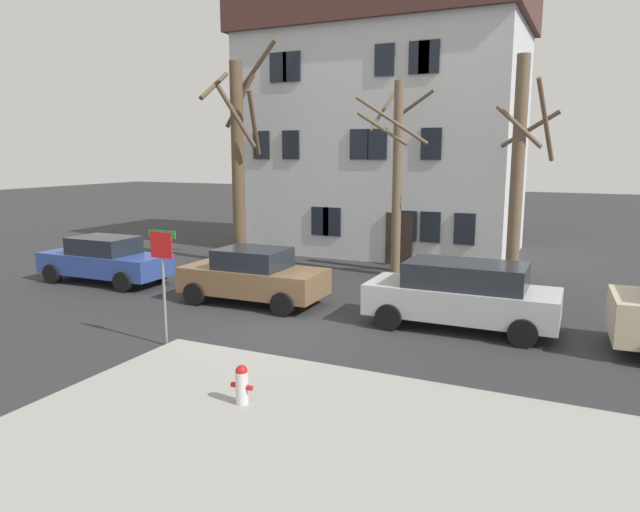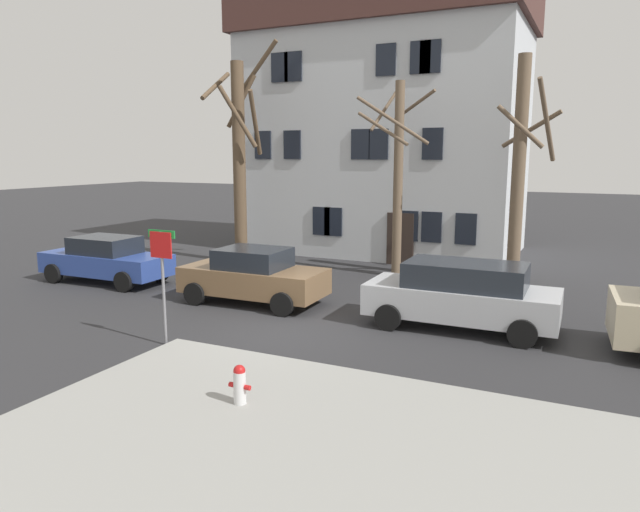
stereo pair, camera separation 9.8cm
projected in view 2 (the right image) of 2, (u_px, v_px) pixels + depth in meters
ground_plane at (287, 330)px, 14.79m from camera, size 120.00×120.00×0.00m
sidewalk_slab at (270, 469)px, 8.18m from camera, size 9.74×7.91×0.12m
building_main at (385, 123)px, 26.37m from camera, size 12.41×7.26×11.40m
tree_bare_near at (240, 154)px, 23.29m from camera, size 2.43×2.41×8.89m
tree_bare_mid at (397, 172)px, 20.63m from camera, size 2.67×2.57×6.93m
tree_bare_far at (520, 168)px, 19.15m from camera, size 1.97×2.31×7.58m
car_blue_sedan at (106, 259)px, 20.18m from camera, size 4.68×2.03×1.61m
car_brown_sedan at (253, 276)px, 17.36m from camera, size 4.35×2.13×1.66m
car_silver_wagon at (462, 294)px, 14.79m from camera, size 4.79×2.13×1.73m
fire_hydrant at (240, 384)px, 10.12m from camera, size 0.42×0.22×0.70m
street_sign_pole at (162, 265)px, 13.34m from camera, size 0.76×0.07×2.72m
bicycle_leaning at (243, 261)px, 22.30m from camera, size 1.74×0.29×1.03m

